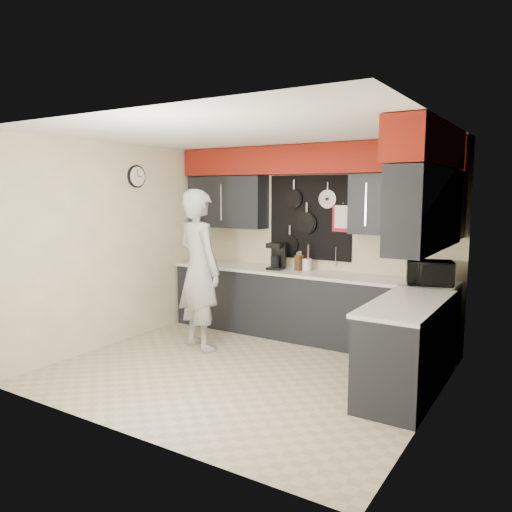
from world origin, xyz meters
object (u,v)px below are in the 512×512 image
Objects in this scene: microwave at (430,273)px; knife_block at (299,263)px; person at (199,270)px; utensil_crock at (307,265)px; coffee_maker at (277,255)px.

knife_block is (-1.73, 0.12, -0.04)m from microwave.
knife_block is 0.10× the size of person.
utensil_crock is (0.09, 0.05, -0.02)m from knife_block.
knife_block is 0.34m from coffee_maker.
coffee_maker reaches higher than utensil_crock.
microwave is at bearing -138.65° from person.
knife_block is 1.38m from person.
person is (-2.58, -0.98, -0.05)m from microwave.
coffee_maker is 0.18× the size of person.
person is (-0.84, -1.10, -0.02)m from knife_block.
knife_block is at bearing -106.91° from person.
person reaches higher than coffee_maker.
coffee_maker is at bearing 159.26° from microwave.
knife_block is 1.26× the size of utensil_crock.
person reaches higher than utensil_crock.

